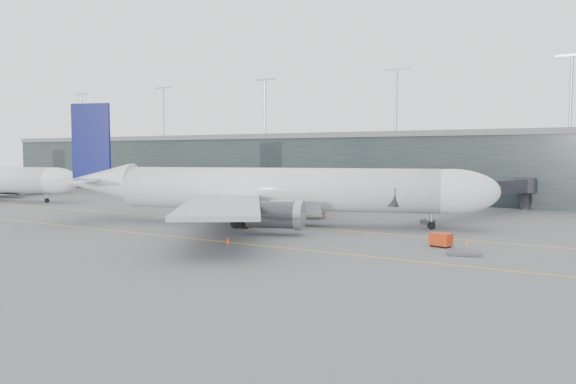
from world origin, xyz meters
The scene contains 17 objects.
ground centered at (0.00, 0.00, 0.00)m, with size 320.00×320.00×0.00m, color #55555A.
taxiline_a centered at (0.00, -4.00, 0.01)m, with size 160.00×0.25×0.02m, color gold.
taxiline_b centered at (0.00, -20.00, 0.01)m, with size 160.00×0.25×0.02m, color gold.
taxiline_lead_main centered at (5.00, 20.00, 0.01)m, with size 0.25×60.00×0.02m, color gold.
taxiline_lead_adj centered at (-75.00, 20.00, 0.01)m, with size 0.25×60.00×0.02m, color gold.
terminal centered at (0.00, 58.00, 7.62)m, with size 240.00×36.00×29.00m.
main_aircraft centered at (5.30, -3.75, 5.13)m, with size 63.61×58.60×18.29m.
jet_bridge centered at (26.55, 21.84, 4.46)m, with size 14.08×43.56×5.96m.
gse_cart centered at (31.77, -10.43, 0.87)m, with size 2.58×1.99×1.56m.
baggage_dolly centered at (35.14, -13.85, 0.20)m, with size 3.32×2.65×0.33m, color #3D3D42.
uld_a centered at (-6.51, 10.89, 0.90)m, with size 2.22×1.96×1.72m.
uld_b centered at (-2.79, 11.10, 1.06)m, with size 2.37×1.97×2.02m.
uld_c centered at (-0.16, 11.13, 0.88)m, with size 2.29×2.09×1.68m.
cone_nose centered at (34.00, -7.72, 0.31)m, with size 0.39×0.39×0.61m, color orange.
cone_wing_stbd centered at (9.74, -20.77, 0.37)m, with size 0.47×0.47×0.75m, color #F6510D.
cone_wing_port centered at (6.86, 9.33, 0.33)m, with size 0.42×0.42×0.67m, color #E2590C.
cone_tail centered at (-9.23, -9.68, 0.30)m, with size 0.38×0.38×0.61m, color #CA700B.
Camera 1 is at (49.05, -72.86, 10.57)m, focal length 35.00 mm.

